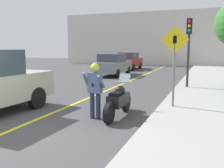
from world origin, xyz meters
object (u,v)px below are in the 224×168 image
Objects in this scene: parked_car_grey at (113,64)px; motorcycle at (118,101)px; parked_car_red at (129,61)px; crossing_sign at (174,59)px; person_biker at (95,85)px; traffic_light at (189,40)px.

motorcycle is at bearing -68.13° from parked_car_grey.
motorcycle is at bearing -73.66° from parked_car_red.
motorcycle is 0.81× the size of crossing_sign.
crossing_sign is (2.06, 1.85, 0.75)m from person_biker.
parked_car_red is at bearing 121.05° from traffic_light.
parked_car_red reaches higher than motorcycle.
traffic_light is 7.89m from parked_car_grey.
motorcycle is 0.52× the size of parked_car_red.
traffic_light is 0.81× the size of parked_car_grey.
motorcycle is at bearing -137.24° from crossing_sign.
traffic_light reaches higher than crossing_sign.
motorcycle is 11.71m from parked_car_grey.
parked_car_grey is 5.90m from parked_car_red.
traffic_light is (0.10, 4.58, 0.76)m from crossing_sign.
person_biker is 2.87m from crossing_sign.
traffic_light is (2.17, 6.43, 1.51)m from person_biker.
crossing_sign is 11.19m from parked_car_grey.
traffic_light is at bearing 88.71° from crossing_sign.
motorcycle is 17.45m from parked_car_red.
parked_car_grey is at bearing 111.87° from motorcycle.
traffic_light is 0.81× the size of parked_car_red.
crossing_sign is at bearing -91.29° from traffic_light.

